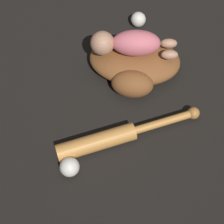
{
  "coord_description": "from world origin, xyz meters",
  "views": [
    {
      "loc": [
        -0.34,
        0.85,
        1.22
      ],
      "look_at": [
        -0.07,
        0.25,
        0.08
      ],
      "focal_mm": 60.0,
      "sensor_mm": 36.0,
      "label": 1
    }
  ],
  "objects_px": {
    "baseball": "(70,167)",
    "baseball_spare": "(138,19)",
    "baseball_glove": "(134,64)",
    "baseball_bat": "(112,137)",
    "baby_figure": "(129,44)"
  },
  "relations": [
    {
      "from": "baseball",
      "to": "baseball_glove",
      "type": "bearing_deg",
      "value": -94.52
    },
    {
      "from": "baseball_bat",
      "to": "baseball_glove",
      "type": "bearing_deg",
      "value": -81.37
    },
    {
      "from": "baseball",
      "to": "baseball_spare",
      "type": "distance_m",
      "value": 0.71
    },
    {
      "from": "baseball_bat",
      "to": "baseball_spare",
      "type": "distance_m",
      "value": 0.57
    },
    {
      "from": "baseball_bat",
      "to": "baseball",
      "type": "height_order",
      "value": "baseball"
    },
    {
      "from": "baby_figure",
      "to": "baseball_spare",
      "type": "bearing_deg",
      "value": -78.05
    },
    {
      "from": "baseball_glove",
      "to": "baby_figure",
      "type": "bearing_deg",
      "value": -13.75
    },
    {
      "from": "baseball_bat",
      "to": "baby_figure",
      "type": "bearing_deg",
      "value": -76.32
    },
    {
      "from": "baseball_glove",
      "to": "baseball_bat",
      "type": "distance_m",
      "value": 0.32
    },
    {
      "from": "baseball_glove",
      "to": "baseball_spare",
      "type": "xyz_separation_m",
      "value": [
        0.08,
        -0.24,
        -0.02
      ]
    },
    {
      "from": "baseball_glove",
      "to": "baby_figure",
      "type": "xyz_separation_m",
      "value": [
        0.03,
        -0.01,
        0.1
      ]
    },
    {
      "from": "baseball_glove",
      "to": "baseball_spare",
      "type": "distance_m",
      "value": 0.25
    },
    {
      "from": "baby_figure",
      "to": "baseball",
      "type": "distance_m",
      "value": 0.5
    },
    {
      "from": "baseball",
      "to": "baseball_spare",
      "type": "bearing_deg",
      "value": -86.65
    },
    {
      "from": "baby_figure",
      "to": "baseball_bat",
      "type": "bearing_deg",
      "value": 103.68
    }
  ]
}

